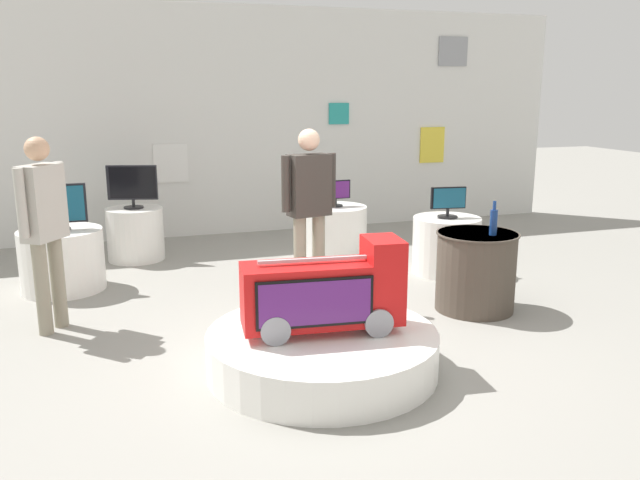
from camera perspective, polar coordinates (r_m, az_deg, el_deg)
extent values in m
plane|color=gray|center=(5.39, 1.25, -9.23)|extent=(30.00, 30.00, 0.00)
cube|color=silver|center=(9.38, -7.98, 10.19)|extent=(10.21, 0.10, 3.18)
cube|color=teal|center=(9.73, 1.67, 11.02)|extent=(0.31, 0.02, 0.31)
cube|color=gray|center=(10.50, 11.58, 15.89)|extent=(0.48, 0.02, 0.43)
cube|color=white|center=(9.25, -12.96, 6.58)|extent=(0.46, 0.02, 0.53)
cube|color=yellow|center=(10.38, 9.80, 8.22)|extent=(0.41, 0.02, 0.55)
cylinder|color=white|center=(4.89, 0.20, -9.70)|extent=(1.71, 1.71, 0.31)
cylinder|color=gray|center=(4.73, -4.26, -7.16)|extent=(0.25, 0.44, 0.21)
cylinder|color=gray|center=(4.88, 4.51, -6.51)|extent=(0.25, 0.44, 0.21)
cube|color=red|center=(4.73, 0.20, -4.72)|extent=(1.20, 0.49, 0.46)
cube|color=red|center=(4.76, 5.56, -0.80)|extent=(0.29, 0.40, 0.16)
cube|color=black|center=(4.53, -0.42, -5.55)|extent=(0.83, 0.10, 0.35)
cube|color=#561E6B|center=(4.53, -0.42, -5.55)|extent=(0.79, 0.10, 0.31)
cube|color=#B2B2B7|center=(4.66, 0.20, -1.69)|extent=(0.93, 0.13, 0.02)
cylinder|color=white|center=(8.25, -15.87, 0.52)|extent=(0.68, 0.68, 0.64)
cylinder|color=black|center=(8.19, -16.02, 2.77)|extent=(0.23, 0.23, 0.02)
cylinder|color=black|center=(8.18, -16.04, 3.13)|extent=(0.04, 0.04, 0.09)
cube|color=black|center=(8.14, -16.15, 4.87)|extent=(0.58, 0.20, 0.41)
cube|color=black|center=(8.12, -16.10, 4.85)|extent=(0.53, 0.16, 0.37)
cylinder|color=white|center=(8.06, 1.35, 0.73)|extent=(0.78, 0.78, 0.64)
cylinder|color=black|center=(7.99, 1.36, 3.04)|extent=(0.18, 0.18, 0.02)
cylinder|color=black|center=(7.99, 1.36, 3.37)|extent=(0.04, 0.04, 0.08)
cube|color=black|center=(7.96, 1.37, 4.44)|extent=(0.38, 0.05, 0.23)
cube|color=#561E6B|center=(7.94, 1.42, 4.42)|extent=(0.34, 0.02, 0.20)
cylinder|color=white|center=(7.50, 11.00, -0.45)|extent=(0.76, 0.76, 0.64)
cylinder|color=black|center=(7.43, 11.11, 2.02)|extent=(0.22, 0.22, 0.02)
cylinder|color=black|center=(7.42, 11.13, 2.41)|extent=(0.04, 0.04, 0.08)
cube|color=black|center=(7.39, 11.18, 3.65)|extent=(0.40, 0.09, 0.24)
cube|color=navy|center=(7.38, 11.29, 3.63)|extent=(0.37, 0.06, 0.22)
cylinder|color=white|center=(7.24, -21.67, -1.64)|extent=(0.84, 0.84, 0.64)
cylinder|color=black|center=(7.17, -21.89, 0.91)|extent=(0.22, 0.22, 0.02)
cylinder|color=black|center=(7.16, -21.92, 1.20)|extent=(0.04, 0.04, 0.05)
cube|color=black|center=(7.12, -22.07, 2.98)|extent=(0.57, 0.05, 0.40)
cube|color=navy|center=(7.10, -22.08, 2.95)|extent=(0.53, 0.03, 0.36)
cylinder|color=#4C4238|center=(6.29, 13.49, -2.69)|extent=(0.73, 0.73, 0.75)
cylinder|color=#4C4238|center=(6.20, 13.67, 0.55)|extent=(0.76, 0.76, 0.02)
cylinder|color=navy|center=(6.11, 14.97, 1.49)|extent=(0.07, 0.07, 0.23)
cylinder|color=navy|center=(6.09, 15.06, 2.94)|extent=(0.03, 0.03, 0.08)
cylinder|color=gray|center=(6.12, -21.99, -3.44)|extent=(0.12, 0.12, 0.81)
cylinder|color=gray|center=(5.97, -23.17, -3.95)|extent=(0.12, 0.12, 0.81)
cube|color=#B2ADA3|center=(5.89, -23.18, 3.04)|extent=(0.38, 0.43, 0.63)
sphere|color=tan|center=(5.84, -23.58, 7.34)|extent=(0.20, 0.20, 0.20)
cylinder|color=#B2ADA3|center=(6.07, -21.78, 3.73)|extent=(0.08, 0.08, 0.57)
cylinder|color=#B2ADA3|center=(5.70, -24.73, 2.92)|extent=(0.08, 0.08, 0.57)
cylinder|color=gray|center=(6.10, -1.76, -2.06)|extent=(0.12, 0.12, 0.90)
cylinder|color=gray|center=(6.19, -0.13, -1.83)|extent=(0.12, 0.12, 0.90)
cube|color=#38332D|center=(6.00, -0.96, 4.84)|extent=(0.41, 0.27, 0.57)
sphere|color=beige|center=(5.95, -0.98, 8.78)|extent=(0.20, 0.20, 0.20)
cylinder|color=#38332D|center=(5.89, -3.02, 4.94)|extent=(0.08, 0.08, 0.51)
cylinder|color=#38332D|center=(6.11, 1.02, 5.26)|extent=(0.08, 0.08, 0.51)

